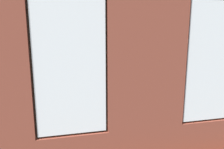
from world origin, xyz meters
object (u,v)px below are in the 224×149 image
(cup_ceramic, at_px, (106,91))
(potted_plant_mid_room_small, at_px, (129,88))
(potted_plant_corner_near_left, at_px, (163,72))
(potted_plant_beside_window_right, at_px, (54,123))
(remote_black, at_px, (124,90))
(potted_plant_between_couches, at_px, (188,109))
(couch_by_window, at_px, (122,125))
(candle_jar, at_px, (113,91))
(potted_plant_foreground_right, at_px, (20,73))
(coffee_table, at_px, (113,95))
(couch_left, at_px, (188,87))
(papasan_chair, at_px, (83,75))
(potted_plant_near_tv, at_px, (4,109))
(potted_plant_by_left_couch, at_px, (156,76))

(cup_ceramic, height_order, potted_plant_mid_room_small, cup_ceramic)
(potted_plant_corner_near_left, bearing_deg, potted_plant_beside_window_right, 46.43)
(remote_black, relative_size, potted_plant_between_couches, 0.17)
(couch_by_window, xyz_separation_m, candle_jar, (-0.26, -1.78, 0.14))
(candle_jar, distance_m, potted_plant_mid_room_small, 1.10)
(potted_plant_mid_room_small, xyz_separation_m, potted_plant_foreground_right, (3.35, -1.48, 0.33))
(potted_plant_mid_room_small, bearing_deg, potted_plant_corner_near_left, -141.24)
(couch_by_window, height_order, candle_jar, couch_by_window)
(potted_plant_between_couches, bearing_deg, coffee_table, -57.51)
(cup_ceramic, xyz_separation_m, potted_plant_corner_near_left, (-2.77, -2.27, -0.05))
(potted_plant_corner_near_left, bearing_deg, couch_by_window, 55.33)
(potted_plant_mid_room_small, relative_size, potted_plant_corner_near_left, 0.72)
(couch_left, height_order, candle_jar, couch_left)
(remote_black, xyz_separation_m, papasan_chair, (0.91, -2.14, 0.04))
(potted_plant_beside_window_right, bearing_deg, potted_plant_corner_near_left, -133.57)
(potted_plant_near_tv, bearing_deg, potted_plant_corner_near_left, -146.28)
(remote_black, height_order, potted_plant_mid_room_small, potted_plant_mid_room_small)
(candle_jar, xyz_separation_m, potted_plant_by_left_couch, (-2.06, -1.85, -0.09))
(potted_plant_near_tv, height_order, potted_plant_between_couches, potted_plant_between_couches)
(potted_plant_corner_near_left, xyz_separation_m, potted_plant_between_couches, (1.50, 4.11, 0.11))
(cup_ceramic, height_order, potted_plant_near_tv, potted_plant_near_tv)
(potted_plant_corner_near_left, distance_m, potted_plant_foreground_right, 5.27)
(coffee_table, xyz_separation_m, potted_plant_mid_room_small, (-0.69, -0.84, -0.06))
(papasan_chair, distance_m, potted_plant_corner_near_left, 3.17)
(potted_plant_corner_near_left, distance_m, potted_plant_between_couches, 4.38)
(candle_jar, bearing_deg, coffee_table, -104.04)
(papasan_chair, distance_m, potted_plant_mid_room_small, 1.92)
(candle_jar, distance_m, papasan_chair, 2.35)
(potted_plant_between_couches, xyz_separation_m, potted_plant_beside_window_right, (2.55, 0.15, 0.02))
(coffee_table, height_order, potted_plant_beside_window_right, potted_plant_beside_window_right)
(remote_black, height_order, potted_plant_near_tv, potted_plant_near_tv)
(couch_by_window, xyz_separation_m, remote_black, (-0.62, -1.92, 0.09))
(couch_by_window, relative_size, candle_jar, 14.79)
(couch_by_window, bearing_deg, remote_black, -107.74)
(coffee_table, height_order, potted_plant_corner_near_left, potted_plant_corner_near_left)
(couch_by_window, bearing_deg, coffee_table, -98.43)
(couch_by_window, distance_m, candle_jar, 1.80)
(remote_black, height_order, potted_plant_corner_near_left, potted_plant_corner_near_left)
(coffee_table, bearing_deg, potted_plant_mid_room_small, -129.62)
(potted_plant_corner_near_left, bearing_deg, potted_plant_mid_room_small, 38.76)
(couch_by_window, relative_size, potted_plant_beside_window_right, 1.41)
(couch_left, bearing_deg, candle_jar, -79.56)
(potted_plant_near_tv, bearing_deg, potted_plant_between_couches, 167.82)
(remote_black, height_order, potted_plant_between_couches, potted_plant_between_couches)
(couch_by_window, height_order, remote_black, couch_by_window)
(papasan_chair, relative_size, potted_plant_foreground_right, 0.85)
(potted_plant_beside_window_right, bearing_deg, couch_by_window, -174.92)
(cup_ceramic, xyz_separation_m, papasan_chair, (0.39, -2.18, -0.00))
(couch_by_window, relative_size, coffee_table, 1.43)
(coffee_table, distance_m, potted_plant_beside_window_right, 2.38)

